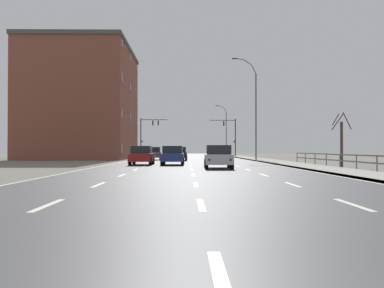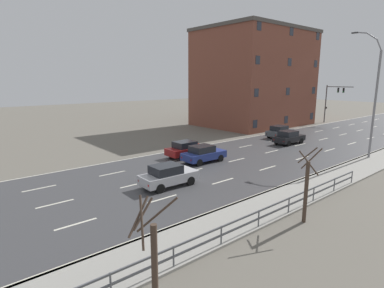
# 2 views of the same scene
# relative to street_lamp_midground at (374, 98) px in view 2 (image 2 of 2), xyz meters

# --- Properties ---
(ground_plane) EXTENTS (160.00, 160.00, 0.12)m
(ground_plane) POSITION_rel_street_lamp_midground_xyz_m (-7.42, 3.43, -5.79)
(ground_plane) COLOR #666056
(road_asphalt_strip) EXTENTS (14.00, 120.00, 0.03)m
(road_asphalt_strip) POSITION_rel_street_lamp_midground_xyz_m (-7.42, 15.42, -5.72)
(road_asphalt_strip) COLOR #3D3D3F
(road_asphalt_strip) RESTS_ON ground
(guardrail) EXTENTS (0.07, 31.74, 1.00)m
(guardrail) POSITION_rel_street_lamp_midground_xyz_m (2.43, -24.80, -5.02)
(guardrail) COLOR #515459
(guardrail) RESTS_ON ground
(street_lamp_midground) EXTENTS (2.82, 0.24, 11.77)m
(street_lamp_midground) POSITION_rel_street_lamp_midground_xyz_m (0.00, 0.00, 0.00)
(street_lamp_midground) COLOR slate
(street_lamp_midground) RESTS_ON ground
(traffic_signal_left) EXTENTS (4.53, 0.36, 6.47)m
(traffic_signal_left) POSITION_rel_street_lamp_midground_xyz_m (-14.28, 21.43, -1.34)
(traffic_signal_left) COLOR #38383A
(traffic_signal_left) RESTS_ON ground
(car_near_left) EXTENTS (1.84, 4.10, 1.57)m
(car_near_left) POSITION_rel_street_lamp_midground_xyz_m (-11.41, -13.00, -4.92)
(car_near_left) COLOR maroon
(car_near_left) RESTS_ON ground
(car_near_right) EXTENTS (1.99, 4.18, 1.57)m
(car_near_right) POSITION_rel_street_lamp_midground_xyz_m (-11.71, 2.81, -4.92)
(car_near_right) COLOR #474C51
(car_near_right) RESTS_ON ground
(car_mid_centre) EXTENTS (1.90, 4.13, 1.57)m
(car_mid_centre) POSITION_rel_street_lamp_midground_xyz_m (-8.60, 0.10, -4.92)
(car_mid_centre) COLOR black
(car_mid_centre) RESTS_ON ground
(car_far_left) EXTENTS (1.87, 4.12, 1.57)m
(car_far_left) POSITION_rel_street_lamp_midground_xyz_m (-8.87, -13.04, -4.92)
(car_far_left) COLOR navy
(car_far_left) RESTS_ON ground
(car_far_right) EXTENTS (1.92, 4.15, 1.57)m
(car_far_right) POSITION_rel_street_lamp_midground_xyz_m (-5.64, -19.28, -4.92)
(car_far_right) COLOR #B7B7BC
(car_far_right) RESTS_ON ground
(brick_building) EXTENTS (13.29, 17.62, 15.27)m
(brick_building) POSITION_rel_street_lamp_midground_xyz_m (-22.03, 9.93, 1.92)
(brick_building) COLOR brown
(brick_building) RESTS_ON ground
(bare_tree_near) EXTENTS (1.07, 1.67, 4.09)m
(bare_tree_near) POSITION_rel_street_lamp_midground_xyz_m (4.23, -26.87, -3.79)
(bare_tree_near) COLOR #423328
(bare_tree_near) RESTS_ON ground
(bare_tree_mid) EXTENTS (1.34, 1.42, 3.97)m
(bare_tree_mid) POSITION_rel_street_lamp_midground_xyz_m (3.47, -17.05, -3.84)
(bare_tree_mid) COLOR #423328
(bare_tree_mid) RESTS_ON ground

